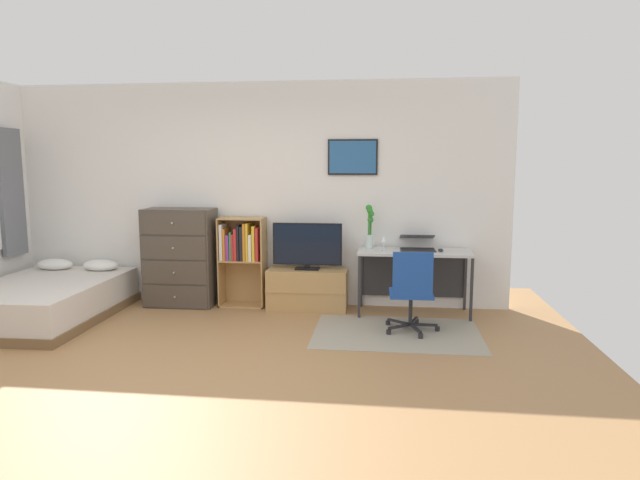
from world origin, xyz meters
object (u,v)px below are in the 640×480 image
laptop (417,244)px  computer_mouse (441,250)px  desk (414,262)px  bamboo_vase (370,225)px  dresser (180,257)px  office_chair (412,290)px  television (307,246)px  bookshelf (241,252)px  wine_glass (384,239)px  bed (46,300)px  tv_stand (308,289)px

laptop → computer_mouse: bearing=-28.6°
desk → bamboo_vase: bamboo_vase is taller
dresser → computer_mouse: size_ratio=11.44×
desk → office_chair: 0.85m
dresser → television: 1.57m
bookshelf → wine_glass: size_ratio=6.02×
dresser → bamboo_vase: bamboo_vase is taller
television → desk: 1.26m
bed → desk: size_ratio=1.55×
tv_stand → bed: bearing=-164.7°
bookshelf → desk: (2.06, -0.04, -0.07)m
television → wine_glass: (0.90, -0.12, 0.12)m
bookshelf → desk: size_ratio=0.84×
dresser → bookshelf: bearing=4.4°
computer_mouse → bamboo_vase: (-0.81, 0.16, 0.26)m
television → office_chair: (1.19, -0.81, -0.30)m
bed → wine_glass: bearing=8.3°
tv_stand → wine_glass: wine_glass is taller
laptop → wine_glass: wine_glass is taller
television → bamboo_vase: bearing=6.7°
bookshelf → computer_mouse: bearing=-3.4°
wine_glass → television: bearing=172.5°
television → desk: (1.25, 0.02, -0.16)m
bamboo_vase → office_chair: bearing=-62.7°
laptop → bamboo_vase: (-0.56, 0.03, 0.21)m
bed → office_chair: office_chair is taller
desk → laptop: laptop is taller
bed → office_chair: size_ratio=2.32×
tv_stand → laptop: (1.28, 0.03, 0.57)m
bed → bookshelf: bearing=20.6°
bed → bookshelf: size_ratio=1.85×
dresser → computer_mouse: 3.11m
television → wine_glass: television is taller
desk → tv_stand: bearing=-179.9°
bed → computer_mouse: 4.48m
office_chair → television: bearing=144.6°
desk → office_chair: office_chair is taller
television → desk: size_ratio=0.64×
wine_glass → office_chair: bearing=-67.1°
office_chair → wine_glass: wine_glass is taller
desk → bamboo_vase: bearing=173.3°
dresser → laptop: bearing=1.0°
bed → wine_glass: 3.86m
office_chair → wine_glass: 0.86m
desk → laptop: size_ratio=2.95×
bamboo_vase → wine_glass: 0.30m
laptop → computer_mouse: size_ratio=4.20×
office_chair → bed: bearing=178.1°
laptop → wine_glass: size_ratio=2.43×
tv_stand → computer_mouse: 1.63m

